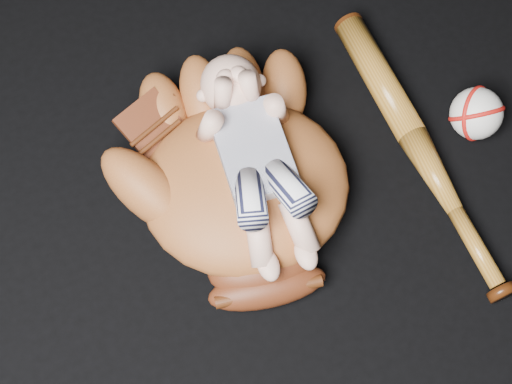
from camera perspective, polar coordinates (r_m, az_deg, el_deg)
baseball_glove at (r=1.13m, az=-0.82°, el=0.75°), size 0.48×0.52×0.14m
newborn_baby at (r=1.09m, az=0.22°, el=1.97°), size 0.21×0.36×0.14m
baseball_bat at (r=1.23m, az=11.92°, el=2.94°), size 0.09×0.51×0.05m
baseball at (r=1.26m, az=15.74°, el=5.52°), size 0.09×0.09×0.08m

